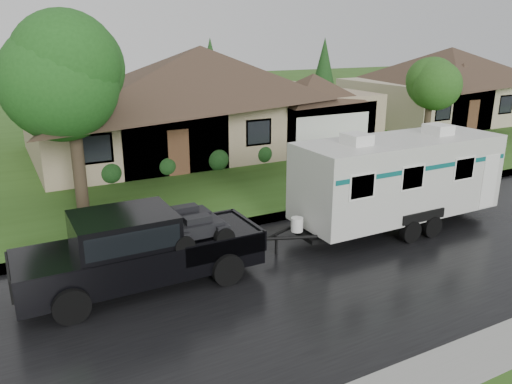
{
  "coord_description": "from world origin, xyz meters",
  "views": [
    {
      "loc": [
        -8.59,
        -12.14,
        6.28
      ],
      "look_at": [
        -1.01,
        2.0,
        1.22
      ],
      "focal_mm": 35.0,
      "sensor_mm": 36.0,
      "label": 1
    }
  ],
  "objects": [
    {
      "name": "ground",
      "position": [
        0.0,
        0.0,
        0.0
      ],
      "size": [
        140.0,
        140.0,
        0.0
      ],
      "primitive_type": "plane",
      "color": "#30541A",
      "rests_on": "ground"
    },
    {
      "name": "travel_trailer",
      "position": [
        3.09,
        -0.34,
        1.81
      ],
      "size": [
        7.59,
        2.67,
        3.4
      ],
      "color": "silver",
      "rests_on": "ground"
    },
    {
      "name": "road",
      "position": [
        0.0,
        -2.0,
        0.01
      ],
      "size": [
        140.0,
        8.0,
        0.01
      ],
      "primitive_type": "cube",
      "color": "black",
      "rests_on": "ground"
    },
    {
      "name": "tree_right_green",
      "position": [
        13.6,
        8.38,
        3.64
      ],
      "size": [
        3.04,
        3.04,
        5.04
      ],
      "color": "#382B1E",
      "rests_on": "lawn"
    },
    {
      "name": "pickup_truck",
      "position": [
        -5.72,
        -0.34,
        1.1
      ],
      "size": [
        6.15,
        2.34,
        2.05
      ],
      "color": "black",
      "rests_on": "ground"
    },
    {
      "name": "tree_left_green",
      "position": [
        -6.01,
        6.11,
        4.97
      ],
      "size": [
        4.2,
        4.2,
        6.95
      ],
      "color": "#382B1E",
      "rests_on": "lawn"
    },
    {
      "name": "curb",
      "position": [
        0.0,
        2.25,
        0.07
      ],
      "size": [
        140.0,
        0.5,
        0.15
      ],
      "primitive_type": "cube",
      "color": "gray",
      "rests_on": "ground"
    },
    {
      "name": "house_neighbor",
      "position": [
        22.27,
        14.34,
        3.32
      ],
      "size": [
        15.12,
        9.72,
        6.45
      ],
      "color": "#BBAD8B",
      "rests_on": "lawn"
    },
    {
      "name": "shrub_row",
      "position": [
        2.0,
        9.3,
        0.65
      ],
      "size": [
        13.6,
        1.0,
        1.0
      ],
      "color": "#143814",
      "rests_on": "lawn"
    },
    {
      "name": "house_main",
      "position": [
        2.29,
        13.84,
        3.59
      ],
      "size": [
        19.44,
        10.8,
        6.9
      ],
      "color": "tan",
      "rests_on": "lawn"
    },
    {
      "name": "lawn",
      "position": [
        0.0,
        15.0,
        0.07
      ],
      "size": [
        140.0,
        26.0,
        0.15
      ],
      "primitive_type": "cube",
      "color": "#30541A",
      "rests_on": "ground"
    }
  ]
}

